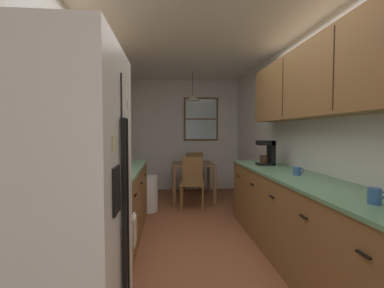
{
  "coord_description": "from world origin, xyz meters",
  "views": [
    {
      "loc": [
        -0.35,
        -2.61,
        1.36
      ],
      "look_at": [
        -0.0,
        1.25,
        1.18
      ],
      "focal_mm": 24.98,
      "sensor_mm": 36.0,
      "label": 1
    }
  ],
  "objects": [
    {
      "name": "dish_towel",
      "position": [
        -0.64,
        -0.32,
        0.5
      ],
      "size": [
        0.02,
        0.16,
        0.24
      ],
      "primitive_type": "cube",
      "color": "beige"
    },
    {
      "name": "refrigerator",
      "position": [
        -0.95,
        -1.18,
        0.9
      ],
      "size": [
        0.73,
        0.78,
        1.81
      ],
      "color": "white",
      "rests_on": "ground"
    },
    {
      "name": "dining_chair_near",
      "position": [
        0.08,
        2.06,
        0.5
      ],
      "size": [
        0.44,
        0.44,
        0.9
      ],
      "color": "brown",
      "rests_on": "ground"
    },
    {
      "name": "upper_cabinets_right",
      "position": [
        1.14,
        -0.08,
        1.87
      ],
      "size": [
        0.33,
        2.89,
        0.74
      ],
      "color": "brown"
    },
    {
      "name": "wall_right",
      "position": [
        1.35,
        1.0,
        1.27
      ],
      "size": [
        0.1,
        9.0,
        2.55
      ],
      "primitive_type": "cube",
      "color": "silver",
      "rests_on": "ground"
    },
    {
      "name": "back_window",
      "position": [
        0.42,
        3.58,
        1.65
      ],
      "size": [
        0.8,
        0.05,
        1.0
      ],
      "color": "brown"
    },
    {
      "name": "wall_back",
      "position": [
        0.0,
        3.65,
        1.27
      ],
      "size": [
        4.4,
        0.1,
        2.55
      ],
      "primitive_type": "cube",
      "color": "silver",
      "rests_on": "ground"
    },
    {
      "name": "counter_left",
      "position": [
        -1.0,
        0.82,
        0.45
      ],
      "size": [
        0.64,
        1.96,
        0.9
      ],
      "color": "brown",
      "rests_on": "ground"
    },
    {
      "name": "mug_by_coffeemaker",
      "position": [
        1.0,
        0.05,
        0.94
      ],
      "size": [
        0.12,
        0.08,
        0.09
      ],
      "color": "#335999",
      "rests_on": "counter_right"
    },
    {
      "name": "microwave_over_range",
      "position": [
        -1.11,
        -0.47,
        1.65
      ],
      "size": [
        0.39,
        0.58,
        0.3
      ],
      "color": "silver"
    },
    {
      "name": "pendant_light",
      "position": [
        0.14,
        2.68,
        2.02
      ],
      "size": [
        0.29,
        0.29,
        0.58
      ],
      "color": "black"
    },
    {
      "name": "ceiling_slab",
      "position": [
        0.0,
        1.0,
        2.59
      ],
      "size": [
        4.4,
        9.0,
        0.08
      ],
      "primitive_type": "cube",
      "color": "white"
    },
    {
      "name": "upper_cabinets_left",
      "position": [
        -1.14,
        0.77,
        1.84
      ],
      "size": [
        0.33,
        2.04,
        0.64
      ],
      "color": "brown"
    },
    {
      "name": "coffee_maker",
      "position": [
        1.01,
        0.92,
        1.07
      ],
      "size": [
        0.22,
        0.18,
        0.33
      ],
      "color": "black",
      "rests_on": "counter_right"
    },
    {
      "name": "trash_bin",
      "position": [
        -0.7,
        1.95,
        0.3
      ],
      "size": [
        0.35,
        0.35,
        0.6
      ],
      "primitive_type": "cylinder",
      "color": "white",
      "rests_on": "ground"
    },
    {
      "name": "stove_range",
      "position": [
        -0.99,
        -0.47,
        0.47
      ],
      "size": [
        0.66,
        0.6,
        1.1
      ],
      "color": "silver",
      "rests_on": "ground"
    },
    {
      "name": "storage_canister",
      "position": [
        -1.0,
        0.18,
        1.0
      ],
      "size": [
        0.13,
        0.13,
        0.2
      ],
      "color": "red",
      "rests_on": "counter_left"
    },
    {
      "name": "counter_right",
      "position": [
        1.0,
        -0.03,
        0.45
      ],
      "size": [
        0.64,
        3.21,
        0.9
      ],
      "color": "brown",
      "rests_on": "ground"
    },
    {
      "name": "dining_table",
      "position": [
        0.14,
        2.68,
        0.61
      ],
      "size": [
        0.81,
        0.84,
        0.73
      ],
      "color": "brown",
      "rests_on": "ground"
    },
    {
      "name": "wall_left",
      "position": [
        -1.35,
        1.0,
        1.27
      ],
      "size": [
        0.1,
        9.0,
        2.55
      ],
      "primitive_type": "cube",
      "color": "silver",
      "rests_on": "ground"
    },
    {
      "name": "dining_chair_far",
      "position": [
        0.23,
        3.31,
        0.5
      ],
      "size": [
        0.41,
        0.41,
        0.9
      ],
      "color": "brown",
      "rests_on": "ground"
    },
    {
      "name": "ground_plane",
      "position": [
        0.0,
        1.0,
        0.0
      ],
      "size": [
        12.0,
        12.0,
        0.0
      ],
      "primitive_type": "plane",
      "color": "brown"
    },
    {
      "name": "mug_spare",
      "position": [
        0.95,
        -1.06,
        0.95
      ],
      "size": [
        0.12,
        0.08,
        0.1
      ],
      "color": "#335999",
      "rests_on": "counter_right"
    }
  ]
}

